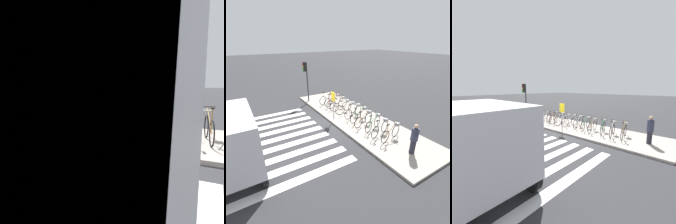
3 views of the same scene
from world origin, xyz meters
The scene contains 17 objects.
ground_plane centered at (0.00, 0.00, 0.00)m, with size 120.00×120.00×0.00m, color #2D2D30.
sidewalk centered at (0.00, 1.74, 0.06)m, with size 12.41×3.47×0.12m.
road_crosswalk centered at (0.00, -4.85, 0.00)m, with size 7.65×8.00×0.01m.
parked_bicycle_0 centered at (-3.48, 1.56, 0.58)m, with size 0.59×1.67×1.05m.
parked_bicycle_1 centered at (-2.79, 1.71, 0.58)m, with size 0.47×1.70×1.05m.
parked_bicycle_2 centered at (-2.09, 1.69, 0.58)m, with size 0.46×1.70×1.05m.
parked_bicycle_3 centered at (-1.36, 1.59, 0.58)m, with size 0.61×1.66×1.05m.
parked_bicycle_4 centered at (-0.69, 1.66, 0.58)m, with size 0.51×1.69×1.05m.
parked_bicycle_5 centered at (0.00, 1.74, 0.58)m, with size 0.54×1.68×1.05m.
parked_bicycle_6 centered at (0.69, 1.72, 0.58)m, with size 0.51×1.69×1.05m.
parked_bicycle_7 centered at (1.36, 1.56, 0.58)m, with size 0.50×1.69×1.05m.
parked_bicycle_8 centered at (2.07, 1.70, 0.58)m, with size 0.64×1.65×1.05m.
parked_bicycle_9 centered at (2.79, 1.58, 0.58)m, with size 0.57×1.67×1.05m.
parked_bicycle_10 centered at (3.46, 1.71, 0.58)m, with size 0.49×1.69×1.05m.
pedestrian centered at (4.86, 1.63, 0.91)m, with size 0.34×0.34×1.53m.
traffic_light centered at (-4.85, 0.24, 2.53)m, with size 0.24×0.40×3.34m.
sign_post centered at (-0.37, 0.29, 1.44)m, with size 0.44×0.07×1.93m.
Camera 2 is at (8.99, -5.10, 5.25)m, focal length 28.00 mm.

